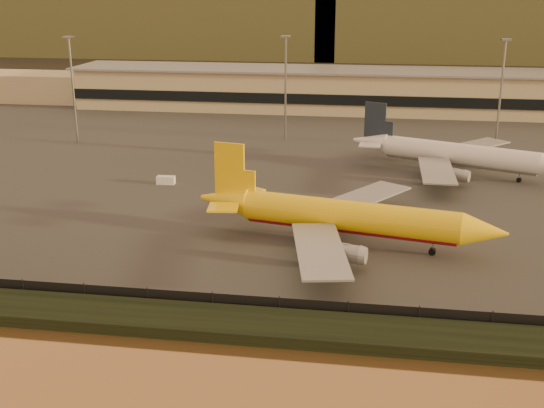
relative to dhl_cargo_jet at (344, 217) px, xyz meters
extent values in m
plane|color=black|center=(-8.12, -11.42, -4.36)|extent=(900.00, 900.00, 0.00)
cube|color=black|center=(-8.12, -28.42, -3.66)|extent=(320.00, 7.00, 1.40)
cube|color=#2D2D2D|center=(-8.12, 83.58, -4.26)|extent=(320.00, 220.00, 0.20)
cube|color=black|center=(-8.12, -24.42, -3.06)|extent=(300.00, 0.05, 2.20)
cube|color=tan|center=(-8.12, 113.58, 1.84)|extent=(160.00, 22.00, 12.00)
cube|color=black|center=(-8.12, 102.38, 0.84)|extent=(160.00, 0.60, 3.00)
cube|color=gray|center=(-8.12, 113.58, 8.14)|extent=(164.00, 24.00, 0.60)
cube|color=tan|center=(-103.12, 117.58, 0.34)|extent=(50.00, 18.00, 9.00)
cylinder|color=slate|center=(-68.12, 58.58, 8.34)|extent=(0.50, 0.50, 25.00)
cube|color=slate|center=(-68.12, 58.58, 21.04)|extent=(2.20, 2.20, 0.40)
cylinder|color=slate|center=(-18.12, 68.58, 8.34)|extent=(0.50, 0.50, 25.00)
cube|color=slate|center=(-18.12, 68.58, 21.04)|extent=(2.20, 2.20, 0.40)
cylinder|color=slate|center=(31.88, 66.58, 8.34)|extent=(0.50, 0.50, 25.00)
cube|color=slate|center=(31.88, 66.58, 21.04)|extent=(2.20, 2.20, 0.40)
cube|color=brown|center=(-148.12, 328.58, 23.14)|extent=(260.00, 160.00, 55.00)
cylinder|color=yellow|center=(0.83, -0.17, 0.25)|extent=(32.41, 10.91, 4.64)
cylinder|color=#A40917|center=(0.83, -0.17, -0.56)|extent=(31.33, 9.73, 3.62)
cone|color=yellow|center=(19.64, -3.96, 0.25)|extent=(7.04, 5.78, 4.64)
cone|color=yellow|center=(-18.85, 3.80, 0.60)|extent=(8.79, 6.14, 4.64)
cube|color=yellow|center=(-17.97, 3.63, 5.70)|extent=(4.88, 1.34, 8.12)
cube|color=yellow|center=(-16.18, 8.00, 0.95)|extent=(6.05, 6.03, 0.28)
cube|color=yellow|center=(-18.02, -1.10, 0.95)|extent=(4.94, 4.89, 0.28)
cube|color=gray|center=(2.40, 12.12, -0.56)|extent=(16.27, 20.20, 0.28)
cylinder|color=gray|center=(3.99, 8.73, -1.84)|extent=(5.75, 3.56, 2.55)
cube|color=gray|center=(-2.49, -12.11, -0.56)|extent=(9.83, 20.88, 0.28)
cylinder|color=gray|center=(0.30, -9.60, -1.84)|extent=(5.75, 3.56, 2.55)
cylinder|color=black|center=(12.86, -2.60, -3.65)|extent=(1.16, 1.00, 1.02)
cylinder|color=slate|center=(12.86, -2.60, -3.11)|extent=(0.18, 0.18, 2.09)
cylinder|color=black|center=(-2.86, -1.55, -3.65)|extent=(1.16, 1.00, 1.02)
cylinder|color=slate|center=(-2.86, -1.55, -3.11)|extent=(0.18, 0.18, 2.09)
cylinder|color=black|center=(-2.03, 2.54, -3.65)|extent=(1.16, 1.00, 1.02)
cylinder|color=slate|center=(-2.03, 2.54, -3.11)|extent=(0.18, 0.18, 2.09)
cylinder|color=silver|center=(21.14, 43.10, -0.02)|extent=(30.70, 15.87, 4.36)
cylinder|color=gray|center=(21.14, 43.10, -0.78)|extent=(29.53, 14.65, 3.40)
cone|color=silver|center=(2.98, 50.49, 0.31)|extent=(8.91, 6.99, 4.36)
cube|color=#1B2532|center=(3.79, 50.16, 5.10)|extent=(4.57, 2.13, 7.62)
cube|color=silver|center=(6.24, 53.87, 0.64)|extent=(6.00, 5.97, 0.26)
cube|color=silver|center=(2.95, 45.80, 0.64)|extent=(4.65, 4.44, 0.26)
cube|color=gray|center=(24.85, 54.52, -0.78)|extent=(18.03, 18.32, 0.26)
cylinder|color=gray|center=(25.76, 50.98, -1.98)|extent=(5.75, 4.19, 2.40)
cube|color=gray|center=(15.81, 32.33, -0.78)|extent=(6.15, 19.62, 0.26)
cylinder|color=gray|center=(18.94, 34.23, -1.98)|extent=(5.75, 4.19, 2.40)
cylinder|color=black|center=(32.24, 38.58, -3.68)|extent=(1.18, 1.07, 0.96)
cylinder|color=slate|center=(32.24, 38.58, -3.18)|extent=(0.23, 0.23, 1.96)
cylinder|color=black|center=(17.37, 42.51, -3.68)|extent=(1.18, 1.07, 0.96)
cylinder|color=slate|center=(17.37, 42.51, -3.18)|extent=(0.23, 0.23, 1.96)
cylinder|color=black|center=(18.85, 46.15, -3.68)|extent=(1.18, 1.07, 0.96)
cylinder|color=slate|center=(18.85, 46.15, -3.18)|extent=(0.23, 0.23, 1.96)
cube|color=yellow|center=(1.33, 17.52, -3.32)|extent=(4.05, 2.85, 1.67)
cube|color=silver|center=(-35.78, 26.70, -3.37)|extent=(3.56, 1.75, 1.57)
camera|label=1|loc=(4.09, -95.65, 32.70)|focal=45.00mm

